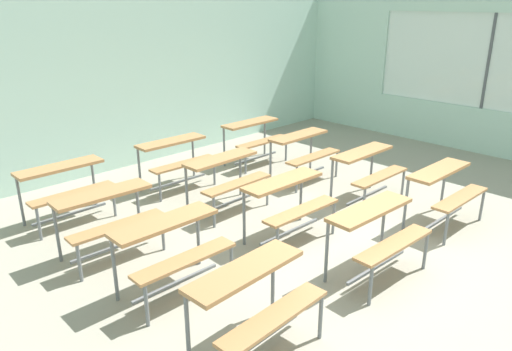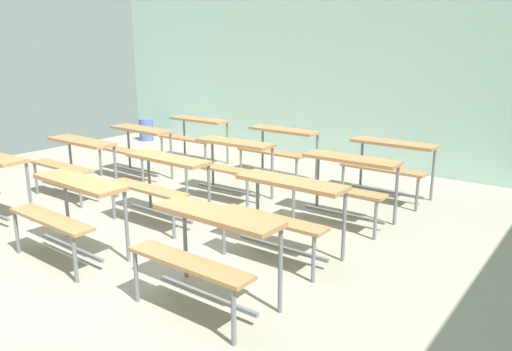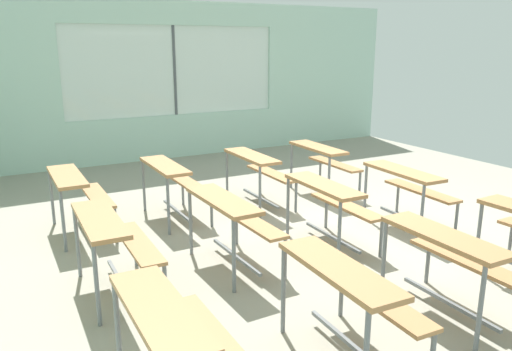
{
  "view_description": "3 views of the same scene",
  "coord_description": "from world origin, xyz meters",
  "views": [
    {
      "loc": [
        -4.27,
        -2.88,
        2.78
      ],
      "look_at": [
        -0.25,
        1.19,
        0.68
      ],
      "focal_mm": 33.85,
      "sensor_mm": 36.0,
      "label": 1
    },
    {
      "loc": [
        3.88,
        -3.21,
        2.02
      ],
      "look_at": [
        0.23,
        1.79,
        0.37
      ],
      "focal_mm": 35.66,
      "sensor_mm": 36.0,
      "label": 2
    },
    {
      "loc": [
        -4.46,
        3.88,
        2.19
      ],
      "look_at": [
        0.74,
        1.03,
        0.64
      ],
      "focal_mm": 35.24,
      "sensor_mm": 36.0,
      "label": 3
    }
  ],
  "objects": [
    {
      "name": "ground",
      "position": [
        0.0,
        0.0,
        -0.03
      ],
      "size": [
        10.0,
        9.0,
        0.05
      ],
      "primitive_type": "cube",
      "color": "gray"
    },
    {
      "name": "wall_right",
      "position": [
        5.0,
        -0.13,
        1.45
      ],
      "size": [
        0.12,
        9.0,
        3.0
      ],
      "color": "silver",
      "rests_on": "ground"
    },
    {
      "name": "desk_bench_r0c1",
      "position": [
        -0.21,
        -0.57,
        0.56
      ],
      "size": [
        1.13,
        0.64,
        0.74
      ],
      "rotation": [
        0.0,
        0.0,
        -0.04
      ],
      "color": "#A87547",
      "rests_on": "ground"
    },
    {
      "name": "desk_bench_r0c2",
      "position": [
        1.46,
        -0.51,
        0.56
      ],
      "size": [
        1.11,
        0.61,
        0.74
      ],
      "rotation": [
        0.0,
        0.0,
        -0.02
      ],
      "color": "#A87547",
      "rests_on": "ground"
    },
    {
      "name": "desk_bench_r1c0",
      "position": [
        -1.91,
        0.67,
        0.56
      ],
      "size": [
        1.11,
        0.61,
        0.74
      ],
      "rotation": [
        0.0,
        0.0,
        -0.01
      ],
      "color": "#A87547",
      "rests_on": "ground"
    },
    {
      "name": "desk_bench_r1c1",
      "position": [
        -0.25,
        0.63,
        0.56
      ],
      "size": [
        1.11,
        0.62,
        0.74
      ],
      "rotation": [
        0.0,
        0.0,
        -0.03
      ],
      "color": "#A87547",
      "rests_on": "ground"
    },
    {
      "name": "desk_bench_r1c2",
      "position": [
        1.42,
        0.62,
        0.56
      ],
      "size": [
        1.11,
        0.6,
        0.74
      ],
      "rotation": [
        0.0,
        0.0,
        -0.01
      ],
      "color": "#A87547",
      "rests_on": "ground"
    },
    {
      "name": "desk_bench_r2c0",
      "position": [
        -2.0,
        1.78,
        0.56
      ],
      "size": [
        1.12,
        0.64,
        0.74
      ],
      "rotation": [
        0.0,
        0.0,
        -0.04
      ],
      "color": "#A87547",
      "rests_on": "ground"
    },
    {
      "name": "desk_bench_r2c1",
      "position": [
        -0.21,
        1.81,
        0.56
      ],
      "size": [
        1.11,
        0.61,
        0.74
      ],
      "rotation": [
        0.0,
        0.0,
        0.02
      ],
      "color": "#A87547",
      "rests_on": "ground"
    },
    {
      "name": "desk_bench_r2c2",
      "position": [
        1.45,
        1.84,
        0.56
      ],
      "size": [
        1.1,
        0.59,
        0.74
      ],
      "rotation": [
        0.0,
        0.0,
        -0.0
      ],
      "color": "#A87547",
      "rests_on": "ground"
    },
    {
      "name": "desk_bench_r3c0",
      "position": [
        -1.94,
        3.01,
        0.56
      ],
      "size": [
        1.1,
        0.6,
        0.74
      ],
      "rotation": [
        0.0,
        0.0,
        -0.01
      ],
      "color": "#A87547",
      "rests_on": "ground"
    },
    {
      "name": "desk_bench_r3c1",
      "position": [
        -0.21,
        2.98,
        0.56
      ],
      "size": [
        1.11,
        0.62,
        0.74
      ],
      "rotation": [
        0.0,
        0.0,
        -0.02
      ],
      "color": "#A87547",
      "rests_on": "ground"
    },
    {
      "name": "desk_bench_r3c2",
      "position": [
        1.49,
        2.99,
        0.56
      ],
      "size": [
        1.11,
        0.6,
        0.74
      ],
      "rotation": [
        0.0,
        0.0,
        -0.01
      ],
      "color": "#A87547",
      "rests_on": "ground"
    }
  ]
}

